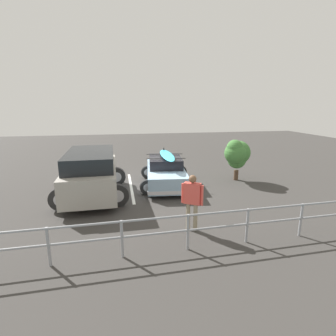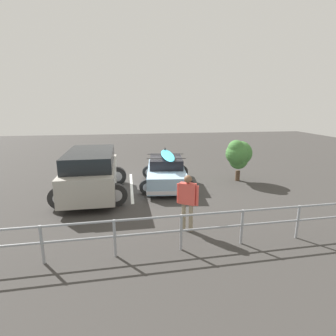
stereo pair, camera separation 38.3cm
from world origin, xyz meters
name	(u,v)px [view 1 (the left image)]	position (x,y,z in m)	size (l,w,h in m)	color
ground_plane	(156,187)	(0.00, 0.00, -0.01)	(44.00, 44.00, 0.02)	#383533
parking_stripe	(131,187)	(1.12, -0.24, 0.00)	(4.37, 0.12, 0.00)	silver
sedan_car	(166,172)	(-0.48, -0.28, 0.63)	(2.57, 4.17, 1.57)	#8CADC6
suv_car	(91,173)	(2.71, 0.67, 0.96)	(2.82, 4.54, 1.84)	#9E998E
person_bystander	(192,198)	(-0.43, 4.28, 1.01)	(0.57, 0.42, 1.69)	gray
railing_fence	(188,226)	(-0.04, 5.31, 0.65)	(9.98, 0.36, 0.96)	gray
bush_near_left	(237,154)	(-3.94, -0.29, 1.34)	(1.37, 1.35, 2.04)	#4C3828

